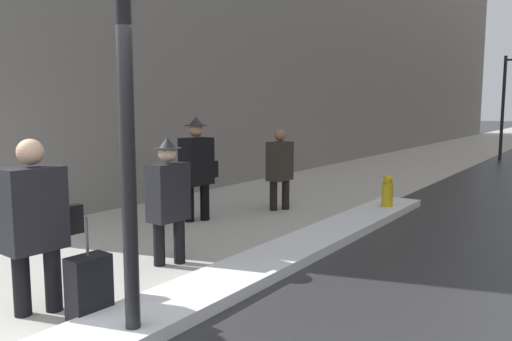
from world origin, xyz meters
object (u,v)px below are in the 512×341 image
object	(u,v)px
lamp_post	(123,9)
pedestrian_in_fedora	(168,196)
pedestrian_trailing	(35,219)
pedestrian_in_glasses	(280,166)
pedestrian_with_shoulder_bag	(197,165)
rolling_suitcase	(89,289)
fire_hydrant	(387,194)

from	to	relation	value
lamp_post	pedestrian_in_fedora	xyz separation A→B (m)	(-1.18, 1.61, -1.78)
pedestrian_trailing	pedestrian_in_glasses	size ratio (longest dim) A/B	1.07
pedestrian_with_shoulder_bag	pedestrian_in_fedora	bearing A→B (deg)	36.65
pedestrian_with_shoulder_bag	pedestrian_in_glasses	size ratio (longest dim) A/B	1.16
rolling_suitcase	pedestrian_trailing	bearing A→B (deg)	-70.37
pedestrian_trailing	pedestrian_in_glasses	xyz separation A→B (m)	(-0.68, 5.23, -0.06)
lamp_post	pedestrian_in_glasses	size ratio (longest dim) A/B	2.86
pedestrian_with_shoulder_bag	rolling_suitcase	world-z (taller)	pedestrian_with_shoulder_bag
pedestrian_trailing	pedestrian_in_glasses	distance (m)	5.28
pedestrian_in_fedora	pedestrian_with_shoulder_bag	size ratio (longest dim) A/B	0.88
pedestrian_in_fedora	rolling_suitcase	distance (m)	1.75
rolling_suitcase	fire_hydrant	xyz separation A→B (m)	(0.52, 5.98, 0.04)
pedestrian_trailing	pedestrian_in_fedora	bearing A→B (deg)	-175.27
fire_hydrant	pedestrian_in_glasses	bearing A→B (deg)	-152.47
lamp_post	pedestrian_trailing	bearing A→B (deg)	-174.48
lamp_post	rolling_suitcase	distance (m)	2.40
pedestrian_trailing	rolling_suitcase	size ratio (longest dim) A/B	1.70
pedestrian_trailing	pedestrian_with_shoulder_bag	distance (m)	3.92
pedestrian_with_shoulder_bag	fire_hydrant	size ratio (longest dim) A/B	2.50
pedestrian_in_glasses	pedestrian_trailing	bearing A→B (deg)	10.89
pedestrian_trailing	fire_hydrant	size ratio (longest dim) A/B	2.31
pedestrian_in_fedora	pedestrian_with_shoulder_bag	bearing A→B (deg)	-143.35
lamp_post	pedestrian_with_shoulder_bag	size ratio (longest dim) A/B	2.46
lamp_post	fire_hydrant	size ratio (longest dim) A/B	6.16
pedestrian_trailing	fire_hydrant	distance (m)	6.25
lamp_post	pedestrian_trailing	world-z (taller)	lamp_post
pedestrian_in_fedora	rolling_suitcase	xyz separation A→B (m)	(0.57, -1.56, -0.54)
pedestrian_trailing	pedestrian_with_shoulder_bag	world-z (taller)	pedestrian_with_shoulder_bag
pedestrian_trailing	pedestrian_in_glasses	world-z (taller)	pedestrian_trailing
pedestrian_in_fedora	rolling_suitcase	size ratio (longest dim) A/B	1.63
lamp_post	fire_hydrant	bearing A→B (deg)	90.90
lamp_post	pedestrian_with_shoulder_bag	world-z (taller)	lamp_post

